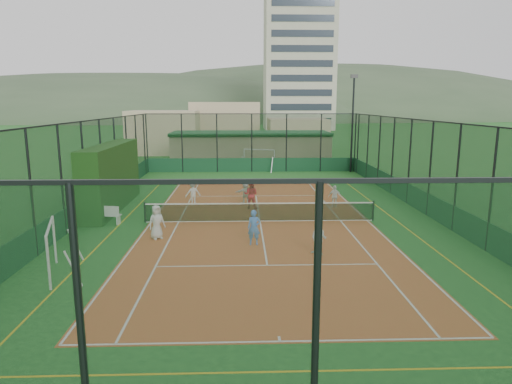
{
  "coord_description": "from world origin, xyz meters",
  "views": [
    {
      "loc": [
        -0.95,
        -22.41,
        5.93
      ],
      "look_at": [
        -0.15,
        1.66,
        1.2
      ],
      "focal_mm": 32.0,
      "sensor_mm": 36.0,
      "label": 1
    }
  ],
  "objects_px": {
    "floodlight_ne": "(352,124)",
    "child_far_back": "(245,192)",
    "child_near_mid": "(254,227)",
    "child_far_left": "(193,193)",
    "child_near_right": "(319,238)",
    "coach": "(251,194)",
    "apartment_tower": "(299,61)",
    "futsal_goal_near": "(52,251)",
    "child_far_right": "(335,196)",
    "white_bench": "(103,214)",
    "futsal_goal_far": "(259,160)",
    "child_near_left": "(157,222)",
    "clubhouse": "(251,148)"
  },
  "relations": [
    {
      "from": "floodlight_ne",
      "to": "child_far_back",
      "type": "xyz_separation_m",
      "value": [
        -9.29,
        -12.29,
        -3.47
      ]
    },
    {
      "from": "child_near_mid",
      "to": "child_far_left",
      "type": "xyz_separation_m",
      "value": [
        -3.37,
        7.81,
        -0.03
      ]
    },
    {
      "from": "floodlight_ne",
      "to": "child_near_right",
      "type": "height_order",
      "value": "floodlight_ne"
    },
    {
      "from": "child_far_left",
      "to": "child_far_back",
      "type": "xyz_separation_m",
      "value": [
        3.09,
        0.33,
        -0.07
      ]
    },
    {
      "from": "child_near_mid",
      "to": "coach",
      "type": "distance_m",
      "value": 6.68
    },
    {
      "from": "apartment_tower",
      "to": "futsal_goal_near",
      "type": "bearing_deg",
      "value": -102.36
    },
    {
      "from": "child_far_right",
      "to": "coach",
      "type": "xyz_separation_m",
      "value": [
        -4.82,
        -0.18,
        0.18
      ]
    },
    {
      "from": "white_bench",
      "to": "child_near_right",
      "type": "xyz_separation_m",
      "value": [
        9.91,
        -4.99,
        0.17
      ]
    },
    {
      "from": "child_near_right",
      "to": "child_far_right",
      "type": "distance_m",
      "value": 8.54
    },
    {
      "from": "apartment_tower",
      "to": "futsal_goal_far",
      "type": "bearing_deg",
      "value": -100.0
    },
    {
      "from": "child_near_right",
      "to": "child_near_left",
      "type": "bearing_deg",
      "value": -170.08
    },
    {
      "from": "white_bench",
      "to": "child_far_left",
      "type": "xyz_separation_m",
      "value": [
        4.01,
        4.19,
        0.23
      ]
    },
    {
      "from": "child_far_right",
      "to": "coach",
      "type": "relative_size",
      "value": 0.78
    },
    {
      "from": "child_near_right",
      "to": "child_far_left",
      "type": "distance_m",
      "value": 10.9
    },
    {
      "from": "clubhouse",
      "to": "child_far_back",
      "type": "height_order",
      "value": "clubhouse"
    },
    {
      "from": "child_far_right",
      "to": "coach",
      "type": "bearing_deg",
      "value": 1.74
    },
    {
      "from": "child_near_right",
      "to": "white_bench",
      "type": "bearing_deg",
      "value": -177.68
    },
    {
      "from": "apartment_tower",
      "to": "child_near_right",
      "type": "height_order",
      "value": "apartment_tower"
    },
    {
      "from": "clubhouse",
      "to": "child_far_back",
      "type": "relative_size",
      "value": 11.72
    },
    {
      "from": "futsal_goal_near",
      "to": "child_near_mid",
      "type": "relative_size",
      "value": 1.86
    },
    {
      "from": "apartment_tower",
      "to": "child_far_left",
      "type": "bearing_deg",
      "value": -101.44
    },
    {
      "from": "white_bench",
      "to": "child_near_right",
      "type": "bearing_deg",
      "value": -17.32
    },
    {
      "from": "futsal_goal_near",
      "to": "child_far_left",
      "type": "relative_size",
      "value": 1.93
    },
    {
      "from": "futsal_goal_far",
      "to": "child_near_left",
      "type": "bearing_deg",
      "value": -84.82
    },
    {
      "from": "child_far_back",
      "to": "futsal_goal_near",
      "type": "bearing_deg",
      "value": 35.19
    },
    {
      "from": "child_near_left",
      "to": "child_near_mid",
      "type": "xyz_separation_m",
      "value": [
        4.26,
        -0.99,
        -0.01
      ]
    },
    {
      "from": "clubhouse",
      "to": "apartment_tower",
      "type": "height_order",
      "value": "apartment_tower"
    },
    {
      "from": "floodlight_ne",
      "to": "coach",
      "type": "bearing_deg",
      "value": -123.19
    },
    {
      "from": "futsal_goal_near",
      "to": "coach",
      "type": "relative_size",
      "value": 1.69
    },
    {
      "from": "child_near_mid",
      "to": "coach",
      "type": "relative_size",
      "value": 0.91
    },
    {
      "from": "child_near_mid",
      "to": "child_far_back",
      "type": "xyz_separation_m",
      "value": [
        -0.28,
        8.14,
        -0.1
      ]
    },
    {
      "from": "apartment_tower",
      "to": "child_near_mid",
      "type": "relative_size",
      "value": 20.15
    },
    {
      "from": "futsal_goal_near",
      "to": "child_far_left",
      "type": "bearing_deg",
      "value": -36.42
    },
    {
      "from": "clubhouse",
      "to": "child_near_left",
      "type": "relative_size",
      "value": 10.05
    },
    {
      "from": "apartment_tower",
      "to": "child_far_right",
      "type": "relative_size",
      "value": 23.54
    },
    {
      "from": "clubhouse",
      "to": "apartment_tower",
      "type": "distance_m",
      "value": 62.64
    },
    {
      "from": "floodlight_ne",
      "to": "child_near_mid",
      "type": "distance_m",
      "value": 22.58
    },
    {
      "from": "coach",
      "to": "child_far_right",
      "type": "bearing_deg",
      "value": -164.41
    },
    {
      "from": "floodlight_ne",
      "to": "clubhouse",
      "type": "bearing_deg",
      "value": 147.88
    },
    {
      "from": "child_near_mid",
      "to": "child_far_left",
      "type": "relative_size",
      "value": 1.04
    },
    {
      "from": "futsal_goal_near",
      "to": "coach",
      "type": "height_order",
      "value": "futsal_goal_near"
    },
    {
      "from": "clubhouse",
      "to": "coach",
      "type": "distance_m",
      "value": 19.17
    },
    {
      "from": "floodlight_ne",
      "to": "child_near_left",
      "type": "height_order",
      "value": "floodlight_ne"
    },
    {
      "from": "floodlight_ne",
      "to": "child_near_right",
      "type": "relative_size",
      "value": 6.32
    },
    {
      "from": "clubhouse",
      "to": "futsal_goal_near",
      "type": "bearing_deg",
      "value": -104.49
    },
    {
      "from": "child_far_back",
      "to": "coach",
      "type": "distance_m",
      "value": 1.5
    },
    {
      "from": "floodlight_ne",
      "to": "child_near_mid",
      "type": "xyz_separation_m",
      "value": [
        -9.02,
        -20.43,
        -3.37
      ]
    },
    {
      "from": "child_near_left",
      "to": "child_far_left",
      "type": "bearing_deg",
      "value": 47.84
    },
    {
      "from": "white_bench",
      "to": "child_far_right",
      "type": "relative_size",
      "value": 1.38
    },
    {
      "from": "clubhouse",
      "to": "child_near_right",
      "type": "bearing_deg",
      "value": -85.57
    }
  ]
}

